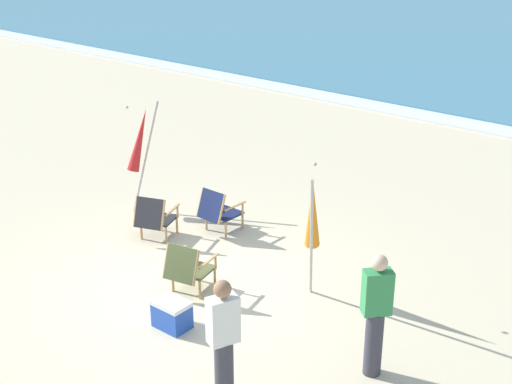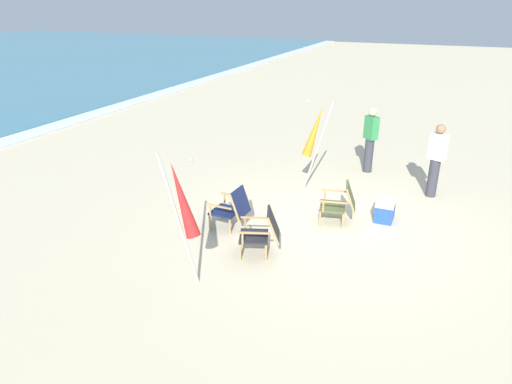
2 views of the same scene
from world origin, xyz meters
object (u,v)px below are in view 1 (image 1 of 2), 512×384
object	(u,v)px
umbrella_furled_red	(140,141)
person_by_waterline	(376,314)
beach_chair_front_right	(188,267)
cooler_box	(172,314)
beach_chair_back_left	(218,210)
beach_chair_front_left	(154,217)
person_near_chairs	(224,343)
umbrella_furled_orange	(312,215)

from	to	relation	value
umbrella_furled_red	person_by_waterline	distance (m)	6.20
beach_chair_front_right	cooler_box	world-z (taller)	beach_chair_front_right
beach_chair_back_left	person_by_waterline	size ratio (longest dim) A/B	0.50
beach_chair_front_left	beach_chair_front_right	world-z (taller)	same
person_by_waterline	person_near_chairs	bearing A→B (deg)	-122.53
umbrella_furled_orange	person_near_chairs	world-z (taller)	umbrella_furled_orange
beach_chair_back_left	beach_chair_front_right	bearing A→B (deg)	-60.31
umbrella_furled_red	beach_chair_front_left	bearing A→B (deg)	-34.60
person_by_waterline	umbrella_furled_red	bearing A→B (deg)	164.02
umbrella_furled_orange	cooler_box	size ratio (longest dim) A/B	4.19
beach_chair_front_left	cooler_box	xyz separation A→B (m)	(2.15, -1.73, -0.23)
umbrella_furled_red	umbrella_furled_orange	bearing A→B (deg)	-9.58
beach_chair_back_left	cooler_box	distance (m)	3.02
beach_chair_back_left	beach_chair_front_right	world-z (taller)	same
umbrella_furled_red	person_by_waterline	xyz separation A→B (m)	(5.94, -1.70, -0.49)
beach_chair_front_right	umbrella_furled_red	world-z (taller)	umbrella_furled_red
beach_chair_back_left	person_by_waterline	world-z (taller)	person_by_waterline
beach_chair_front_right	umbrella_furled_red	size ratio (longest dim) A/B	0.40
beach_chair_front_right	umbrella_furled_orange	distance (m)	2.01
beach_chair_front_left	person_by_waterline	world-z (taller)	person_by_waterline
beach_chair_front_left	umbrella_furled_orange	distance (m)	3.30
umbrella_furled_red	person_near_chairs	size ratio (longest dim) A/B	1.25
beach_chair_back_left	cooler_box	size ratio (longest dim) A/B	1.67
cooler_box	person_near_chairs	bearing A→B (deg)	-25.12
umbrella_furled_orange	cooler_box	xyz separation A→B (m)	(-1.02, -1.80, -1.14)
beach_chair_back_left	umbrella_furled_orange	distance (m)	2.80
beach_chair_front_left	beach_chair_back_left	bearing A→B (deg)	53.73
beach_chair_front_left	person_by_waterline	bearing A→B (deg)	-10.66
umbrella_furled_orange	person_near_chairs	xyz separation A→B (m)	(0.60, -2.56, -0.50)
beach_chair_back_left	beach_chair_front_right	size ratio (longest dim) A/B	1.00
beach_chair_front_right	person_by_waterline	size ratio (longest dim) A/B	0.50
person_by_waterline	cooler_box	size ratio (longest dim) A/B	3.33
cooler_box	person_by_waterline	bearing A→B (deg)	17.42
umbrella_furled_red	person_by_waterline	size ratio (longest dim) A/B	1.25
beach_chair_front_left	umbrella_furled_red	size ratio (longest dim) A/B	0.41
beach_chair_back_left	umbrella_furled_orange	xyz separation A→B (m)	(2.52, -0.82, 0.91)
cooler_box	umbrella_furled_red	bearing A→B (deg)	142.62
beach_chair_back_left	person_by_waterline	bearing A→B (deg)	-23.44
umbrella_furled_red	umbrella_furled_orange	xyz separation A→B (m)	(4.33, -0.73, 0.01)
umbrella_furled_orange	person_near_chairs	size ratio (longest dim) A/B	1.26
beach_chair_front_right	cooler_box	size ratio (longest dim) A/B	1.67
beach_chair_front_right	person_by_waterline	distance (m)	3.12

